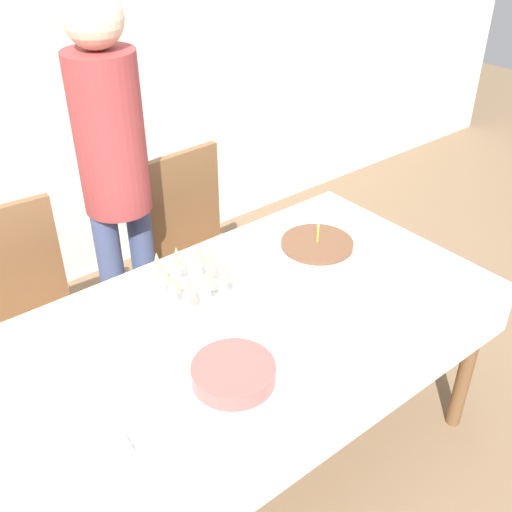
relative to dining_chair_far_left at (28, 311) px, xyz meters
The scene contains 12 objects.
ground_plane 1.05m from the dining_chair_far_left, 62.50° to the right, with size 12.00×12.00×0.00m, color brown.
wall_back 1.26m from the dining_chair_far_left, 63.46° to the left, with size 8.00×0.05×2.70m.
dining_table 0.92m from the dining_chair_far_left, 62.50° to the right, with size 1.93×0.98×0.74m.
dining_chair_far_left is the anchor object (origin of this frame).
dining_chair_far_right 0.85m from the dining_chair_far_left, ahead, with size 0.44×0.44×0.94m.
birthday_cake 1.20m from the dining_chair_far_left, 40.01° to the right, with size 0.27×0.27×0.19m.
champagne_tray 0.81m from the dining_chair_far_left, 56.68° to the right, with size 0.32×0.32×0.18m.
plate_stack_main 1.10m from the dining_chair_far_left, 74.62° to the right, with size 0.25×0.25×0.06m.
cake_knife 1.29m from the dining_chair_far_left, 47.82° to the right, with size 0.30×0.06×0.00m.
fork_pile 1.08m from the dining_chair_far_left, 99.00° to the right, with size 0.17×0.07×0.02m.
napkin_pile 0.90m from the dining_chair_far_left, 102.30° to the right, with size 0.15×0.15×0.01m.
person_standing 0.70m from the dining_chair_far_left, ahead, with size 0.28×0.28×1.69m.
Camera 1 is at (-0.90, -1.27, 2.03)m, focal length 42.00 mm.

